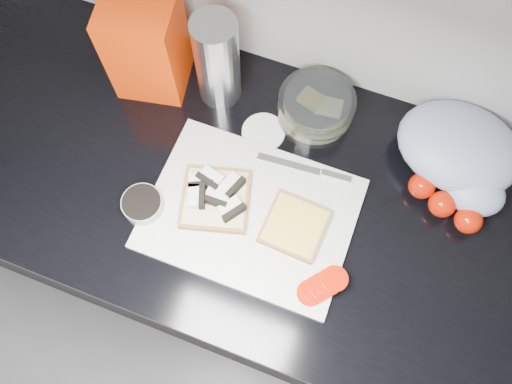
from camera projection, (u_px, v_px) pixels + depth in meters
The scene contains 14 objects.
base_cabinet at pixel (289, 259), 1.44m from camera, with size 3.50×0.60×0.86m, color black.
countertop at pixel (302, 205), 1.02m from camera, with size 3.50×0.64×0.04m, color black.
cutting_board at pixel (251, 213), 0.99m from camera, with size 0.40×0.30×0.01m, color silver.
bread_left at pixel (215, 197), 0.98m from camera, with size 0.17×0.17×0.04m.
bread_right at pixel (295, 226), 0.96m from camera, with size 0.13×0.13×0.02m.
tomato_slices at pixel (322, 286), 0.92m from camera, with size 0.10×0.10×0.02m.
knife at pixel (316, 171), 1.01m from camera, with size 0.20×0.03×0.01m.
seed_tub at pixel (143, 205), 0.97m from camera, with size 0.08×0.08×0.04m.
tub_lid at pixel (263, 132), 1.06m from camera, with size 0.09×0.09×0.01m, color silver.
glass_bowl at pixel (316, 107), 1.04m from camera, with size 0.16×0.16×0.07m.
bread_bag at pixel (147, 45), 1.01m from camera, with size 0.14×0.13×0.22m, color red.
steel_canister at pixel (217, 61), 1.00m from camera, with size 0.09×0.09×0.22m, color silver.
grocery_bag at pixel (461, 153), 0.98m from camera, with size 0.27×0.24×0.11m.
whole_tomatoes at pixel (444, 203), 0.97m from camera, with size 0.15×0.09×0.05m.
Camera 1 is at (0.04, 0.83, 1.84)m, focal length 35.00 mm.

